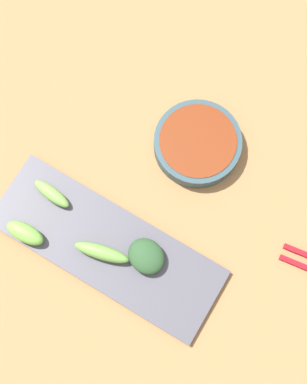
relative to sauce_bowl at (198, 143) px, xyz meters
name	(u,v)px	position (x,y,z in m)	size (l,w,h in m)	color
tabletop	(128,217)	(0.16, -0.04, -0.03)	(2.10, 2.10, 0.02)	#997145
sauce_bowl	(198,143)	(0.00, 0.00, 0.00)	(0.15, 0.15, 0.03)	#2E4851
serving_plate	(108,247)	(0.22, -0.04, -0.01)	(0.13, 0.38, 0.01)	#494952
broccoli_stalk_0	(101,252)	(0.24, -0.04, 0.01)	(0.02, 0.09, 0.03)	#6DAA47
broccoli_leafy_1	(146,256)	(0.21, 0.02, 0.01)	(0.05, 0.06, 0.03)	#2A4F2C
broccoli_stalk_2	(52,194)	(0.20, -0.16, 0.00)	(0.02, 0.07, 0.02)	#73A64C
broccoli_stalk_3	(25,233)	(0.27, -0.16, 0.01)	(0.03, 0.07, 0.03)	#73BC47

